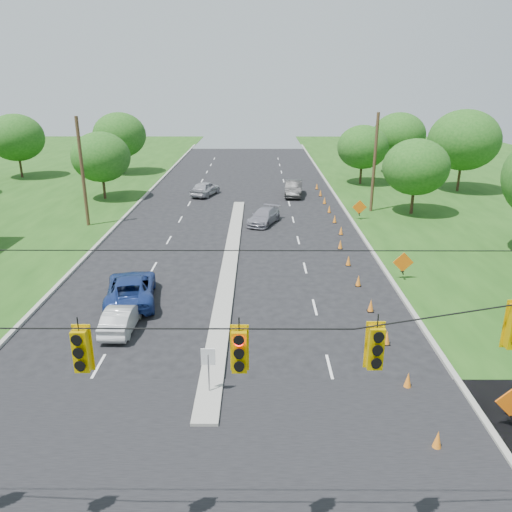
{
  "coord_description": "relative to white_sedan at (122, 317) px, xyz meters",
  "views": [
    {
      "loc": [
        1.91,
        -10.67,
        11.71
      ],
      "look_at": [
        1.79,
        14.46,
        2.8
      ],
      "focal_mm": 35.0,
      "sensor_mm": 36.0,
      "label": 1
    }
  ],
  "objects": [
    {
      "name": "signal_span",
      "position": [
        4.78,
        -12.47,
        4.34
      ],
      "size": [
        25.6,
        0.32,
        9.0
      ],
      "color": "#422D1C",
      "rests_on": "ground"
    },
    {
      "name": "cone_3",
      "position": [
        12.76,
        2.03,
        -0.28
      ],
      "size": [
        0.32,
        0.32,
        0.7
      ],
      "primitive_type": "cone",
      "color": "orange",
      "rests_on": "ground"
    },
    {
      "name": "cone_9",
      "position": [
        13.36,
        23.03,
        -0.28
      ],
      "size": [
        0.32,
        0.32,
        0.7
      ],
      "primitive_type": "cone",
      "color": "orange",
      "rests_on": "ground"
    },
    {
      "name": "cone_2",
      "position": [
        12.76,
        -1.47,
        -0.28
      ],
      "size": [
        0.32,
        0.32,
        0.7
      ],
      "primitive_type": "cone",
      "color": "orange",
      "rests_on": "ground"
    },
    {
      "name": "utility_pole_far_left",
      "position": [
        -7.66,
        18.53,
        3.87
      ],
      "size": [
        0.28,
        0.28,
        9.0
      ],
      "primitive_type": "cylinder",
      "color": "#422D1C",
      "rests_on": "ground"
    },
    {
      "name": "work_sign_2",
      "position": [
        15.64,
        20.53,
        0.46
      ],
      "size": [
        1.27,
        0.58,
        1.37
      ],
      "color": "black",
      "rests_on": "ground"
    },
    {
      "name": "work_sign_1",
      "position": [
        15.64,
        6.53,
        0.46
      ],
      "size": [
        1.27,
        0.58,
        1.37
      ],
      "color": "black",
      "rests_on": "ground"
    },
    {
      "name": "tree_11",
      "position": [
        24.84,
        43.53,
        4.33
      ],
      "size": [
        6.72,
        6.72,
        7.84
      ],
      "color": "black",
      "rests_on": "ground"
    },
    {
      "name": "cone_0",
      "position": [
        12.76,
        -8.47,
        -0.28
      ],
      "size": [
        0.32,
        0.32,
        0.7
      ],
      "primitive_type": "cone",
      "color": "orange",
      "rests_on": "ground"
    },
    {
      "name": "curb_right",
      "position": [
        14.94,
        18.53,
        -0.63
      ],
      "size": [
        0.25,
        110.0,
        0.16
      ],
      "primitive_type": "cube",
      "color": "gray",
      "rests_on": "ground"
    },
    {
      "name": "curb_left",
      "position": [
        -5.26,
        18.53,
        -0.63
      ],
      "size": [
        0.25,
        110.0,
        0.16
      ],
      "primitive_type": "cube",
      "color": "gray",
      "rests_on": "ground"
    },
    {
      "name": "tree_12",
      "position": [
        18.84,
        36.53,
        3.71
      ],
      "size": [
        5.88,
        5.88,
        6.86
      ],
      "color": "black",
      "rests_on": "ground"
    },
    {
      "name": "cone_8",
      "position": [
        13.36,
        19.53,
        -0.28
      ],
      "size": [
        0.32,
        0.32,
        0.7
      ],
      "primitive_type": "cone",
      "color": "orange",
      "rests_on": "ground"
    },
    {
      "name": "cone_12",
      "position": [
        13.36,
        33.53,
        -0.28
      ],
      "size": [
        0.32,
        0.32,
        0.7
      ],
      "primitive_type": "cone",
      "color": "orange",
      "rests_on": "ground"
    },
    {
      "name": "cone_1",
      "position": [
        12.76,
        -4.97,
        -0.28
      ],
      "size": [
        0.32,
        0.32,
        0.7
      ],
      "primitive_type": "cone",
      "color": "orange",
      "rests_on": "ground"
    },
    {
      "name": "median",
      "position": [
        4.84,
        9.53,
        -0.63
      ],
      "size": [
        1.0,
        34.0,
        0.18
      ],
      "primitive_type": "cube",
      "color": "gray",
      "rests_on": "ground"
    },
    {
      "name": "blue_pickup",
      "position": [
        -0.32,
        3.3,
        0.15
      ],
      "size": [
        3.54,
        5.97,
        1.55
      ],
      "primitive_type": "imported",
      "rotation": [
        0.0,
        0.0,
        3.32
      ],
      "color": "navy",
      "rests_on": "ground"
    },
    {
      "name": "cone_11",
      "position": [
        13.36,
        30.03,
        -0.28
      ],
      "size": [
        0.32,
        0.32,
        0.7
      ],
      "primitive_type": "cone",
      "color": "orange",
      "rests_on": "ground"
    },
    {
      "name": "cone_6",
      "position": [
        12.76,
        12.53,
        -0.28
      ],
      "size": [
        0.32,
        0.32,
        0.7
      ],
      "primitive_type": "cone",
      "color": "orange",
      "rests_on": "ground"
    },
    {
      "name": "dark_car_receding",
      "position": [
        10.5,
        30.16,
        0.18
      ],
      "size": [
        2.17,
        5.06,
        1.62
      ],
      "primitive_type": "imported",
      "rotation": [
        0.0,
        0.0,
        -0.09
      ],
      "color": "#252525",
      "rests_on": "ground"
    },
    {
      "name": "utility_pole_far_right",
      "position": [
        17.34,
        23.53,
        3.87
      ],
      "size": [
        0.28,
        0.28,
        9.0
      ],
      "primitive_type": "cylinder",
      "color": "#422D1C",
      "rests_on": "ground"
    },
    {
      "name": "tree_4",
      "position": [
        -23.16,
        40.53,
        4.33
      ],
      "size": [
        6.72,
        6.72,
        7.84
      ],
      "color": "black",
      "rests_on": "ground"
    },
    {
      "name": "cone_5",
      "position": [
        12.76,
        9.03,
        -0.28
      ],
      "size": [
        0.32,
        0.32,
        0.7
      ],
      "primitive_type": "cone",
      "color": "orange",
      "rests_on": "ground"
    },
    {
      "name": "median_sign",
      "position": [
        4.84,
        -5.47,
        0.83
      ],
      "size": [
        0.55,
        0.06,
        2.05
      ],
      "color": "gray",
      "rests_on": "ground"
    },
    {
      "name": "tree_6",
      "position": [
        -11.16,
        43.53,
        4.33
      ],
      "size": [
        6.72,
        6.72,
        7.84
      ],
      "color": "black",
      "rests_on": "ground"
    },
    {
      "name": "cone_4",
      "position": [
        12.76,
        5.53,
        -0.28
      ],
      "size": [
        0.32,
        0.32,
        0.7
      ],
      "primitive_type": "cone",
      "color": "orange",
      "rests_on": "ground"
    },
    {
      "name": "tree_9",
      "position": [
        20.84,
        22.53,
        3.71
      ],
      "size": [
        5.88,
        5.88,
        6.86
      ],
      "color": "black",
      "rests_on": "ground"
    },
    {
      "name": "silver_car_oncoming",
      "position": [
        1.07,
        30.28,
        0.14
      ],
      "size": [
        3.18,
        4.85,
        1.54
      ],
      "primitive_type": "imported",
      "rotation": [
        0.0,
        0.0,
        2.81
      ],
      "color": "#9E9DA5",
      "rests_on": "ground"
    },
    {
      "name": "tree_5",
      "position": [
        -9.16,
        28.53,
        3.71
      ],
      "size": [
        5.88,
        5.88,
        6.86
      ],
      "color": "black",
      "rests_on": "ground"
    },
    {
      "name": "white_sedan",
      "position": [
        0.0,
        0.0,
        0.0
      ],
      "size": [
        1.38,
        3.83,
        1.26
      ],
      "primitive_type": "imported",
      "rotation": [
        0.0,
        0.0,
        3.13
      ],
      "color": "#BABABA",
      "rests_on": "ground"
    },
    {
      "name": "silver_car_far",
      "position": [
        7.22,
        19.23,
        0.02
      ],
      "size": [
        3.3,
        4.79,
        1.29
      ],
      "primitive_type": "imported",
      "rotation": [
        0.0,
        0.0,
        -0.37
      ],
      "color": "gray",
      "rests_on": "ground"
    },
    {
      "name": "cone_7",
      "position": [
        13.36,
        16.03,
        -0.28
      ],
      "size": [
        0.32,
        0.32,
        0.7
      ],
      "primitive_type": "cone",
      "color": "orange",
      "rests_on": "ground"
    },
    {
      "name": "tree_10",
      "position": [
        28.84,
        32.53,
        4.95
      ],
      "size": [
        7.56,
        7.56,
        8.82
      ],
      "color": "black",
      "rests_on": "ground"
    },
    {
      "name": "cone_10",
      "position": [
        13.36,
        26.53,
        -0.28
      ],
      "size": [
        0.32,
        0.32,
        0.7
      ],
      "primitive_type": "cone",
      "color": "orange",
      "rests_on": "ground"
    }
  ]
}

